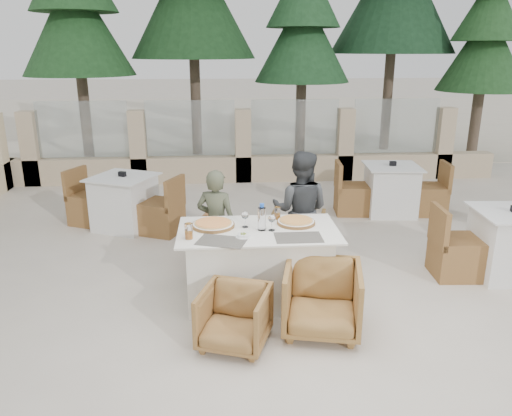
{
  "coord_description": "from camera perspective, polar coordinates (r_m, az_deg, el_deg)",
  "views": [
    {
      "loc": [
        -0.46,
        -4.75,
        2.49
      ],
      "look_at": [
        -0.09,
        0.21,
        0.9
      ],
      "focal_mm": 35.0,
      "sensor_mm": 36.0,
      "label": 1
    }
  ],
  "objects": [
    {
      "name": "pizza_left",
      "position": [
        5.07,
        -4.91,
        -1.83
      ],
      "size": [
        0.46,
        0.46,
        0.06
      ],
      "primitive_type": "cylinder",
      "rotation": [
        0.0,
        0.0,
        0.05
      ],
      "color": "orange",
      "rests_on": "dining_table"
    },
    {
      "name": "armchair_far_right",
      "position": [
        6.15,
        4.68,
        -3.2
      ],
      "size": [
        0.8,
        0.81,
        0.6
      ],
      "primitive_type": "imported",
      "rotation": [
        0.0,
        0.0,
        2.86
      ],
      "color": "brown",
      "rests_on": "ground"
    },
    {
      "name": "perimeter_wall_far",
      "position": [
        9.71,
        -1.49,
        7.71
      ],
      "size": [
        10.0,
        0.34,
        1.6
      ],
      "primitive_type": null,
      "color": "tan",
      "rests_on": "ground"
    },
    {
      "name": "water_bottle",
      "position": [
        4.92,
        0.67,
        -1.03
      ],
      "size": [
        0.08,
        0.08,
        0.28
      ],
      "primitive_type": "cylinder",
      "rotation": [
        0.0,
        0.0,
        -0.05
      ],
      "color": "#AFCBE6",
      "rests_on": "dining_table"
    },
    {
      "name": "pine_far_right",
      "position": [
        12.73,
        24.57,
        15.13
      ],
      "size": [
        1.98,
        1.98,
        4.5
      ],
      "primitive_type": "cone",
      "color": "#234E23",
      "rests_on": "ground"
    },
    {
      "name": "armchair_far_left",
      "position": [
        5.99,
        -2.84,
        -3.55
      ],
      "size": [
        0.86,
        0.87,
        0.63
      ],
      "primitive_type": "imported",
      "rotation": [
        0.0,
        0.0,
        2.83
      ],
      "color": "#9A6338",
      "rests_on": "ground"
    },
    {
      "name": "pine_far_left",
      "position": [
        12.14,
        -19.76,
        17.99
      ],
      "size": [
        2.42,
        2.42,
        5.5
      ],
      "primitive_type": "cone",
      "color": "#1F4A21",
      "rests_on": "ground"
    },
    {
      "name": "diner_left",
      "position": [
        5.61,
        -4.55,
        -1.78
      ],
      "size": [
        0.52,
        0.43,
        1.24
      ],
      "primitive_type": "imported",
      "rotation": [
        0.0,
        0.0,
        2.81
      ],
      "color": "#4B503A",
      "rests_on": "ground"
    },
    {
      "name": "wine_glass_centre",
      "position": [
        5.02,
        -1.26,
        -1.22
      ],
      "size": [
        0.1,
        0.1,
        0.18
      ],
      "primitive_type": null,
      "rotation": [
        0.0,
        0.0,
        -0.42
      ],
      "color": "white",
      "rests_on": "dining_table"
    },
    {
      "name": "bg_table_c",
      "position": [
        6.34,
        27.03,
        -3.69
      ],
      "size": [
        1.69,
        0.92,
        0.77
      ],
      "primitive_type": null,
      "rotation": [
        0.0,
        0.0,
        -0.06
      ],
      "color": "silver",
      "rests_on": "ground"
    },
    {
      "name": "bg_table_a",
      "position": [
        7.41,
        -14.79,
        0.63
      ],
      "size": [
        1.83,
        1.42,
        0.77
      ],
      "primitive_type": null,
      "rotation": [
        0.0,
        0.0,
        -0.42
      ],
      "color": "silver",
      "rests_on": "ground"
    },
    {
      "name": "sand_patch",
      "position": [
        18.92,
        -2.86,
        10.18
      ],
      "size": [
        30.0,
        16.0,
        0.01
      ],
      "primitive_type": "cube",
      "color": "beige",
      "rests_on": "ground"
    },
    {
      "name": "pine_mid_left",
      "position": [
        12.28,
        -7.25,
        21.16
      ],
      "size": [
        2.86,
        2.86,
        6.5
      ],
      "primitive_type": "cone",
      "color": "#1B401D",
      "rests_on": "ground"
    },
    {
      "name": "ground",
      "position": [
        5.38,
        1.13,
        -9.84
      ],
      "size": [
        80.0,
        80.0,
        0.0
      ],
      "primitive_type": "plane",
      "color": "beige",
      "rests_on": "ground"
    },
    {
      "name": "pizza_right",
      "position": [
        5.15,
        4.59,
        -1.54
      ],
      "size": [
        0.5,
        0.5,
        0.05
      ],
      "primitive_type": "cylinder",
      "rotation": [
        0.0,
        0.0,
        0.34
      ],
      "color": "#CC621B",
      "rests_on": "dining_table"
    },
    {
      "name": "placemat_near_left",
      "position": [
        4.69,
        -3.93,
        -3.8
      ],
      "size": [
        0.52,
        0.43,
        0.0
      ],
      "primitive_type": "cube",
      "rotation": [
        0.0,
        0.0,
        -0.32
      ],
      "color": "#59554D",
      "rests_on": "dining_table"
    },
    {
      "name": "pine_centre",
      "position": [
        12.11,
        5.32,
        17.72
      ],
      "size": [
        2.2,
        2.2,
        5.0
      ],
      "primitive_type": "cone",
      "color": "#204B26",
      "rests_on": "ground"
    },
    {
      "name": "wine_glass_near",
      "position": [
        4.93,
        1.81,
        -1.58
      ],
      "size": [
        0.08,
        0.08,
        0.18
      ],
      "primitive_type": null,
      "rotation": [
        0.0,
        0.0,
        -0.04
      ],
      "color": "white",
      "rests_on": "dining_table"
    },
    {
      "name": "armchair_near_left",
      "position": [
        4.44,
        -2.5,
        -12.4
      ],
      "size": [
        0.73,
        0.74,
        0.53
      ],
      "primitive_type": "imported",
      "rotation": [
        0.0,
        0.0,
        -0.33
      ],
      "color": "olive",
      "rests_on": "ground"
    },
    {
      "name": "diner_right",
      "position": [
        5.81,
        5.08,
        -0.28
      ],
      "size": [
        0.82,
        0.72,
        1.4
      ],
      "primitive_type": "imported",
      "rotation": [
        0.0,
        0.0,
        2.81
      ],
      "color": "#3A3C3F",
      "rests_on": "ground"
    },
    {
      "name": "armchair_near_right",
      "position": [
        4.65,
        7.56,
        -10.27
      ],
      "size": [
        0.82,
        0.83,
        0.64
      ],
      "primitive_type": "imported",
      "rotation": [
        0.0,
        0.0,
        -0.21
      ],
      "color": "olive",
      "rests_on": "ground"
    },
    {
      "name": "olive_dish",
      "position": [
        4.78,
        -1.46,
        -3.12
      ],
      "size": [
        0.11,
        0.11,
        0.04
      ],
      "primitive_type": null,
      "rotation": [
        0.0,
        0.0,
        -0.04
      ],
      "color": "white",
      "rests_on": "dining_table"
    },
    {
      "name": "beer_glass_left",
      "position": [
        4.76,
        -7.7,
        -2.64
      ],
      "size": [
        0.09,
        0.09,
        0.15
      ],
      "primitive_type": "cylinder",
      "rotation": [
        0.0,
        0.0,
        0.13
      ],
      "color": "orange",
      "rests_on": "dining_table"
    },
    {
      "name": "pine_mid_right",
      "position": [
        13.28,
        15.53,
        21.07
      ],
      "size": [
        2.99,
        2.99,
        6.8
      ],
      "primitive_type": "cone",
      "color": "#183B20",
      "rests_on": "ground"
    },
    {
      "name": "placemat_near_right",
      "position": [
        4.79,
        4.88,
        -3.37
      ],
      "size": [
        0.45,
        0.3,
        0.0
      ],
      "primitive_type": "cube",
      "rotation": [
        0.0,
        0.0,
        -0.0
      ],
      "color": "#59544C",
      "rests_on": "dining_table"
    },
    {
      "name": "bg_table_b",
      "position": [
        8.1,
        15.13,
        2.03
      ],
      "size": [
        1.71,
        0.96,
        0.77
      ],
      "primitive_type": null,
      "rotation": [
        0.0,
        0.0,
        -0.09
      ],
      "color": "silver",
      "rests_on": "ground"
    },
    {
      "name": "dining_table",
      "position": [
        5.13,
        0.25,
        -6.51
      ],
      "size": [
        1.6,
        0.9,
        0.77
      ],
      "primitive_type": null,
      "color": "white",
      "rests_on": "ground"
    },
    {
      "name": "beer_glass_right",
      "position": [
        5.27,
        2.45,
        -0.59
      ],
      "size": [
        0.07,
        0.07,
        0.13
      ],
      "primitive_type": "cylinder",
      "rotation": [
        0.0,
        0.0,
        -0.17
      ],
      "color": "#C5711B",
      "rests_on": "dining_table"
    }
  ]
}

